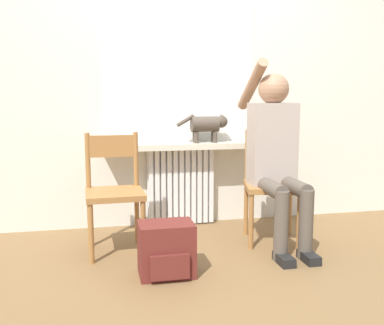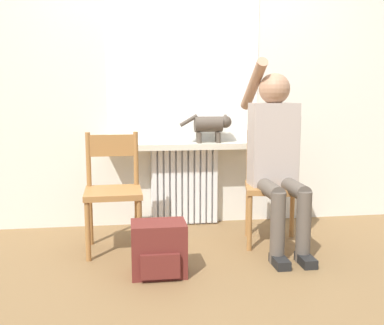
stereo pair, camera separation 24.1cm
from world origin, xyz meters
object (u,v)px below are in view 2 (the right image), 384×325
object	(u,v)px
chair_right	(272,185)
chair_left	(113,189)
backpack	(159,249)
person	(276,151)
cat	(211,125)

from	to	relation	value
chair_right	chair_left	bearing A→B (deg)	-167.07
chair_left	backpack	distance (m)	0.66
person	cat	world-z (taller)	person
chair_right	backpack	world-z (taller)	chair_right
chair_left	backpack	xyz separation A→B (m)	(0.29, -0.52, -0.28)
chair_right	person	distance (m)	0.29
backpack	chair_left	bearing A→B (deg)	119.27
chair_left	chair_right	bearing A→B (deg)	-1.81
person	cat	bearing A→B (deg)	122.51
chair_left	person	xyz separation A→B (m)	(1.18, -0.10, 0.27)
chair_left	cat	size ratio (longest dim) A/B	1.93
cat	chair_left	bearing A→B (deg)	-148.96
chair_left	chair_right	xyz separation A→B (m)	(1.19, -0.00, 0.00)
cat	backpack	xyz separation A→B (m)	(-0.51, -1.00, -0.71)
person	backpack	bearing A→B (deg)	-154.80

